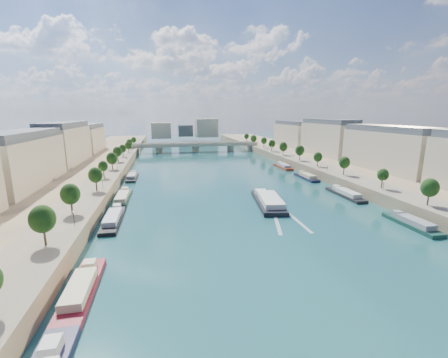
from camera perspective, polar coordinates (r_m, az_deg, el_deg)
name	(u,v)px	position (r m, az deg, el deg)	size (l,w,h in m)	color
ground	(220,180)	(157.19, -0.72, -0.10)	(700.00, 700.00, 0.00)	#0D3239
quay_left	(72,181)	(159.94, -26.97, -0.34)	(44.00, 520.00, 5.00)	#9E8460
quay_right	(344,170)	(184.04, 21.88, 1.65)	(44.00, 520.00, 5.00)	#9E8460
pave_left	(105,174)	(156.06, -21.75, 0.80)	(14.00, 520.00, 0.10)	gray
pave_right	(320,166)	(175.83, 17.85, 2.33)	(14.00, 520.00, 0.10)	gray
trees_left	(109,163)	(156.73, -21.07, 2.93)	(4.80, 268.80, 8.26)	#382B1E
trees_right	(309,154)	(182.76, 15.89, 4.54)	(4.80, 268.80, 8.26)	#382B1E
lamps_left	(111,173)	(145.10, -20.76, 1.16)	(0.36, 200.36, 4.28)	black
lamps_right	(309,160)	(177.61, 15.86, 3.45)	(0.36, 200.36, 4.28)	black
buildings_left	(48,150)	(173.03, -30.56, 4.86)	(16.00, 226.00, 23.20)	#BCAC90
buildings_right	(354,143)	(199.32, 23.47, 6.35)	(16.00, 226.00, 23.20)	#BCAC90
skyline	(189,129)	(372.09, -6.70, 9.40)	(79.00, 42.00, 22.00)	#BCAC90
bridge	(196,146)	(270.42, -5.41, 6.26)	(112.00, 12.00, 8.15)	#C1B79E
tour_barge	(268,201)	(116.06, 8.44, -4.21)	(13.00, 31.17, 4.10)	black
wake	(285,219)	(101.84, 11.60, -7.43)	(11.38, 26.02, 0.04)	silver
moored_barges_left	(112,223)	(100.25, -20.64, -7.83)	(5.00, 154.25, 3.60)	#1C1B3D
moored_barges_right	(347,195)	(135.06, 22.30, -2.80)	(5.00, 157.04, 3.60)	black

